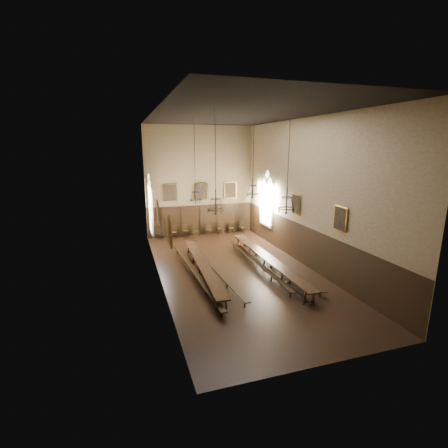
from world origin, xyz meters
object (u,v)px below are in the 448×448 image
bench_right_inner (257,264)px  chair_7 (242,229)px  chair_4 (208,232)px  chandelier_back_right (253,189)px  bench_left_inner (213,269)px  chair_6 (231,230)px  chandelier_front_left (216,202)px  table_left (203,270)px  chair_1 (174,234)px  table_right (267,263)px  bench_left_outer (194,273)px  bench_right_outer (275,262)px  chair_5 (220,231)px  chair_3 (196,233)px  chandelier_front_right (287,202)px  chair_0 (160,236)px  chair_2 (186,233)px  chandelier_back_left (195,194)px

bench_right_inner → chair_7: chair_7 is taller
chair_4 → chandelier_back_right: chandelier_back_right is taller
bench_left_inner → chair_6: bearing=64.5°
chair_6 → chandelier_front_left: bearing=-102.9°
table_left → chair_1: chair_1 is taller
table_right → chair_6: 8.84m
chandelier_front_left → table_left: bearing=88.6°
bench_left_outer → bench_left_inner: size_ratio=1.03×
bench_right_outer → chair_5: size_ratio=9.70×
bench_left_inner → chair_3: size_ratio=9.90×
bench_left_outer → chandelier_front_right: (4.36, -2.40, 4.26)m
chair_1 → chair_6: bearing=2.2°
chair_3 → chair_6: chair_3 is taller
table_left → chandelier_front_right: (3.79, -2.60, 4.18)m
bench_right_outer → chandelier_back_right: chandelier_back_right is taller
bench_right_outer → chair_5: (-0.99, 8.40, 0.02)m
chandelier_front_left → chandelier_front_right: (3.86, 0.35, -0.27)m
chandelier_back_right → chandelier_front_right: 5.61m
chair_0 → chair_4: (4.06, 0.07, 0.03)m
chandelier_back_right → chair_7: bearing=75.6°
chair_7 → chandelier_front_right: 12.06m
bench_left_inner → bench_right_inner: bench_left_inner is taller
chair_5 → chandelier_back_right: chandelier_back_right is taller
bench_right_inner → chair_7: 8.63m
bench_left_inner → chair_3: bearing=84.4°
table_right → chair_2: size_ratio=10.21×
bench_right_inner → chair_2: bearing=108.4°
bench_left_outer → chandelier_back_right: 7.16m
bench_right_inner → chandelier_back_right: (0.81, 2.80, 4.25)m
bench_left_outer → bench_left_inner: bearing=18.6°
table_left → table_right: size_ratio=0.92×
chair_5 → bench_right_inner: bearing=-80.3°
bench_left_outer → chandelier_front_left: chandelier_front_left is taller
chandelier_back_left → chair_1: bearing=94.5°
chair_2 → chandelier_back_left: bearing=-102.7°
chandelier_back_left → chair_6: bearing=54.2°
chair_6 → chair_0: bearing=-170.2°
bench_left_inner → bench_right_outer: bearing=-1.5°
table_right → chair_5: size_ratio=10.17×
bench_left_inner → chair_1: (-0.98, 8.33, 0.01)m
table_right → chair_4: 8.94m
chair_2 → chandelier_front_left: chandelier_front_left is taller
bench_left_outer → chair_3: chair_3 is taller
bench_right_outer → chair_4: 8.73m
bench_left_outer → chandelier_back_left: 4.96m
chandelier_back_left → chandelier_front_right: 6.15m
chair_6 → chair_4: bearing=-171.2°
table_left → chair_1: bearing=92.1°
table_right → chair_6: chair_6 is taller
chair_0 → bench_left_outer: bearing=-89.8°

